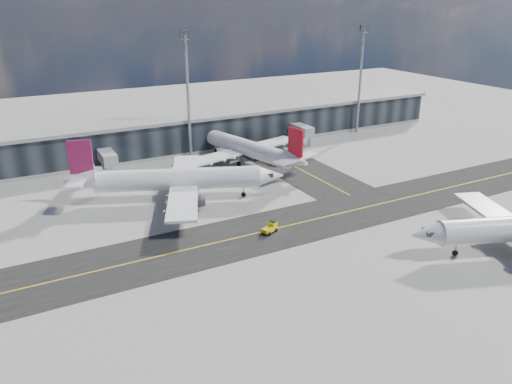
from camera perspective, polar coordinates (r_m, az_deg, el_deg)
ground at (r=80.75m, az=5.02°, el=-4.96°), size 300.00×300.00×0.00m
taxiway_lanes at (r=90.87m, az=3.42°, el=-1.79°), size 180.00×63.00×0.03m
terminal_concourse at (r=126.02m, az=-8.65°, el=6.62°), size 152.00×19.80×8.80m
floodlight_masts at (r=117.18m, az=-7.80°, el=11.32°), size 102.50×0.70×28.90m
airliner_af at (r=94.25m, az=-9.22°, el=1.42°), size 39.08×33.80×12.05m
airliner_redtail at (r=114.06m, az=-1.06°, el=5.05°), size 31.57×36.71×10.99m
baggage_tug at (r=81.15m, az=1.67°, el=-4.07°), size 2.99×2.19×1.70m
service_van at (r=114.74m, az=1.97°, el=3.60°), size 2.66×5.07×1.36m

